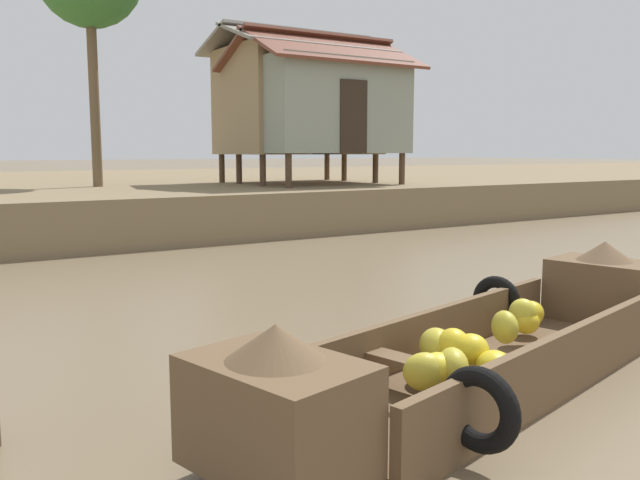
% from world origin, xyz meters
% --- Properties ---
extents(ground_plane, '(300.00, 300.00, 0.00)m').
position_xyz_m(ground_plane, '(0.00, 10.00, 0.00)').
color(ground_plane, '#726047').
extents(riverbank_strip, '(160.00, 20.00, 0.99)m').
position_xyz_m(riverbank_strip, '(0.00, 22.78, 0.50)').
color(riverbank_strip, '#7F6B4C').
rests_on(riverbank_strip, ground).
extents(banana_boat, '(5.35, 2.45, 0.94)m').
position_xyz_m(banana_boat, '(0.11, 4.16, 0.34)').
color(banana_boat, brown).
rests_on(banana_boat, ground).
extents(fishing_skiff_distant, '(5.30, 2.45, 0.87)m').
position_xyz_m(fishing_skiff_distant, '(9.86, 14.86, 0.28)').
color(fishing_skiff_distant, brown).
rests_on(fishing_skiff_distant, ground).
extents(stilt_house_left, '(4.66, 3.39, 4.20)m').
position_xyz_m(stilt_house_left, '(5.84, 16.74, 3.28)').
color(stilt_house_left, '#4C3826').
rests_on(stilt_house_left, riverbank_strip).
extents(stilt_house_mid_left, '(4.60, 3.61, 3.99)m').
position_xyz_m(stilt_house_mid_left, '(5.94, 15.78, 3.09)').
color(stilt_house_mid_left, '#4C3826').
rests_on(stilt_house_mid_left, riverbank_strip).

